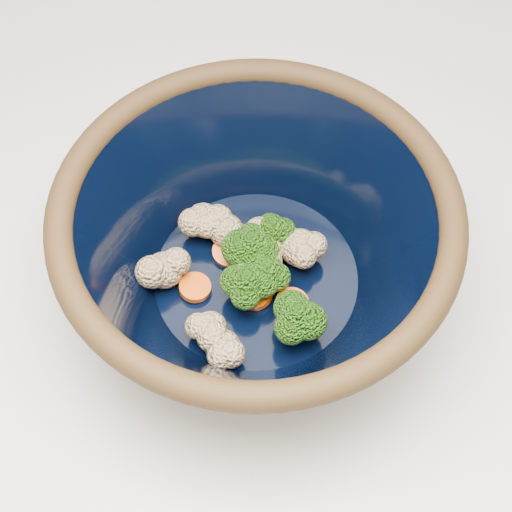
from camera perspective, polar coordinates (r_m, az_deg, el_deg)
ground at (r=1.49m, az=0.97°, el=-17.67°), size 3.00×3.00×0.00m
counter at (r=1.06m, az=1.33°, el=-11.62°), size 1.20×1.20×0.90m
mixing_bowl at (r=0.55m, az=0.00°, el=0.70°), size 0.36×0.36×0.13m
vegetable_pile at (r=0.57m, az=-0.38°, el=-0.80°), size 0.15×0.14×0.05m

